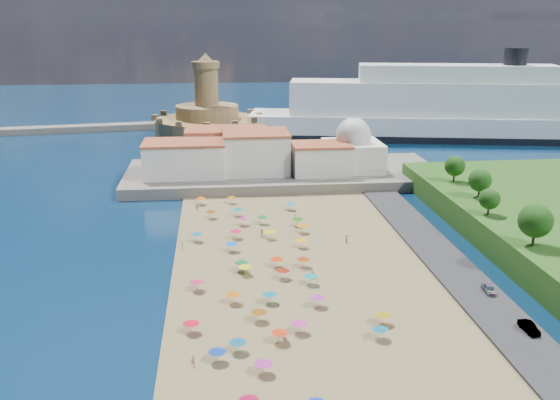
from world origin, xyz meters
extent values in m
plane|color=#071938|center=(0.00, 0.00, 0.00)|extent=(700.00, 700.00, 0.00)
cube|color=#59544C|center=(10.00, 73.00, 1.50)|extent=(90.00, 36.00, 3.00)
cube|color=#59544C|center=(-12.00, 108.00, 1.20)|extent=(18.00, 70.00, 2.40)
cube|color=silver|center=(-18.00, 69.00, 7.50)|extent=(22.00, 14.00, 9.00)
cube|color=silver|center=(2.00, 71.00, 8.50)|extent=(18.00, 16.00, 11.00)
cube|color=silver|center=(20.00, 67.00, 7.00)|extent=(16.00, 12.00, 8.00)
cube|color=silver|center=(-6.00, 83.00, 8.00)|extent=(24.00, 14.00, 10.00)
cube|color=silver|center=(30.00, 71.00, 7.00)|extent=(16.00, 16.00, 8.00)
sphere|color=silver|center=(30.00, 71.00, 13.00)|extent=(10.00, 10.00, 10.00)
cylinder|color=silver|center=(30.00, 71.00, 16.80)|extent=(1.20, 1.20, 1.60)
cylinder|color=#95744A|center=(-12.00, 138.00, 4.00)|extent=(40.00, 40.00, 8.00)
cylinder|color=#95744A|center=(-12.00, 138.00, 10.50)|extent=(24.00, 24.00, 5.00)
cylinder|color=#95744A|center=(-12.00, 138.00, 20.00)|extent=(9.00, 9.00, 14.00)
cylinder|color=#95744A|center=(-12.00, 138.00, 28.20)|extent=(10.40, 10.40, 2.40)
cone|color=#95744A|center=(-12.00, 138.00, 30.90)|extent=(6.00, 6.00, 3.00)
cube|color=black|center=(82.07, 128.23, 1.27)|extent=(159.20, 52.46, 2.54)
cube|color=white|center=(82.07, 128.23, 4.70)|extent=(158.14, 51.88, 9.40)
cube|color=white|center=(82.07, 128.23, 15.66)|extent=(126.59, 41.91, 12.53)
cube|color=white|center=(82.07, 128.23, 25.06)|extent=(74.53, 28.04, 6.26)
cylinder|color=black|center=(102.58, 124.32, 31.32)|extent=(8.35, 8.35, 6.26)
cone|color=#A80D3B|center=(-6.40, -37.42, 2.15)|extent=(2.50, 2.50, 0.60)
cylinder|color=gray|center=(-4.62, 38.76, 1.25)|extent=(0.07, 0.07, 2.00)
cone|color=#116F9E|center=(-4.62, 38.76, 2.15)|extent=(2.50, 2.50, 0.60)
cylinder|color=gray|center=(2.20, -18.93, 1.25)|extent=(0.07, 0.07, 2.00)
cone|color=#CC2B93|center=(2.20, -18.93, 2.15)|extent=(2.50, 2.50, 0.60)
cylinder|color=gray|center=(-4.70, 3.66, 1.25)|extent=(0.07, 0.07, 2.00)
cone|color=#DDEC0C|center=(-4.70, 3.66, 2.15)|extent=(2.50, 2.50, 0.60)
cylinder|color=gray|center=(-3.67, 31.75, 1.25)|extent=(0.07, 0.07, 2.00)
cone|color=#BD2878|center=(-3.67, 31.75, 2.15)|extent=(2.50, 2.50, 0.60)
cylinder|color=gray|center=(-6.66, 15.78, 1.25)|extent=(0.07, 0.07, 2.00)
cone|color=blue|center=(-6.66, 15.78, 2.15)|extent=(2.50, 2.50, 0.60)
cylinder|color=gray|center=(-5.27, 5.70, 1.25)|extent=(0.07, 0.07, 2.00)
cone|color=#116332|center=(-5.27, 5.70, 2.15)|extent=(2.50, 2.50, 0.60)
cylinder|color=gray|center=(8.95, 25.29, 1.25)|extent=(0.07, 0.07, 2.00)
cone|color=orange|center=(8.95, 25.29, 2.15)|extent=(2.50, 2.50, 0.60)
cylinder|color=gray|center=(6.56, -1.78, 1.25)|extent=(0.07, 0.07, 2.00)
cone|color=teal|center=(6.56, -1.78, 2.15)|extent=(2.50, 2.50, 0.60)
cylinder|color=gray|center=(-13.87, 22.36, 1.25)|extent=(0.07, 0.07, 2.00)
cone|color=#107097|center=(-13.87, 22.36, 2.15)|extent=(2.50, 2.50, 0.60)
cylinder|color=gray|center=(-10.85, 37.58, 1.25)|extent=(0.07, 0.07, 2.00)
cone|color=#81390B|center=(-10.85, 37.58, 2.15)|extent=(2.50, 2.50, 0.60)
cylinder|color=gray|center=(-5.58, 23.31, 1.25)|extent=(0.07, 0.07, 2.00)
cone|color=#D11047|center=(-5.58, 23.31, 2.15)|extent=(2.50, 2.50, 0.60)
cylinder|color=gray|center=(-7.10, -23.50, 1.25)|extent=(0.07, 0.07, 2.00)
cone|color=#0F598D|center=(-7.10, -23.50, 2.15)|extent=(2.50, 2.50, 0.60)
cylinder|color=gray|center=(-1.25, -8.47, 1.25)|extent=(0.07, 0.07, 2.00)
cone|color=#0F6F8D|center=(-1.25, -8.47, 2.15)|extent=(2.50, 2.50, 0.60)
cylinder|color=gray|center=(1.47, 6.69, 1.25)|extent=(0.07, 0.07, 2.00)
cone|color=red|center=(1.47, 6.69, 2.15)|extent=(2.50, 2.50, 0.60)
cylinder|color=gray|center=(-5.65, 49.10, 1.25)|extent=(0.07, 0.07, 2.00)
cone|color=#8F650D|center=(-5.65, 49.10, 2.15)|extent=(2.50, 2.50, 0.60)
cylinder|color=gray|center=(-13.77, -17.20, 1.25)|extent=(0.07, 0.07, 2.00)
cone|color=red|center=(-13.77, -17.20, 2.15)|extent=(2.50, 2.50, 0.60)
cylinder|color=gray|center=(8.52, 30.04, 1.25)|extent=(0.07, 0.07, 2.00)
cone|color=#236612|center=(8.52, 30.04, 2.15)|extent=(2.50, 2.50, 0.60)
cylinder|color=gray|center=(1.99, 1.19, 1.25)|extent=(0.07, 0.07, 2.00)
cone|color=maroon|center=(1.99, 1.19, 2.15)|extent=(2.50, 2.50, 0.60)
cylinder|color=gray|center=(7.51, 16.50, 1.25)|extent=(0.07, 0.07, 2.00)
cone|color=#FF9D0B|center=(7.51, 16.50, 2.15)|extent=(2.50, 2.50, 0.60)
cylinder|color=gray|center=(13.66, -21.98, 1.25)|extent=(0.07, 0.07, 2.00)
cone|color=#0E6787|center=(13.66, -21.98, 2.15)|extent=(2.50, 2.50, 0.60)
cylinder|color=gray|center=(-13.20, -2.25, 1.25)|extent=(0.07, 0.07, 2.00)
cone|color=#C02958|center=(-13.20, -2.25, 2.15)|extent=(2.50, 2.50, 0.60)
cylinder|color=gray|center=(-7.20, -7.90, 1.25)|extent=(0.07, 0.07, 2.00)
cone|color=#DD6509|center=(-7.20, -7.90, 2.15)|extent=(2.50, 2.50, 0.60)
cylinder|color=gray|center=(-0.99, -21.46, 1.25)|extent=(0.07, 0.07, 2.00)
cone|color=red|center=(-0.99, -21.46, 2.15)|extent=(2.50, 2.50, 0.60)
cylinder|color=gray|center=(0.78, 32.22, 1.25)|extent=(0.07, 0.07, 2.00)
cone|color=#136D2A|center=(0.78, 32.22, 2.15)|extent=(2.50, 2.50, 0.60)
cylinder|color=gray|center=(15.35, -17.51, 1.25)|extent=(0.07, 0.07, 2.00)
cone|color=#A1890E|center=(15.35, -17.51, 2.15)|extent=(2.50, 2.50, 0.60)
cylinder|color=gray|center=(8.35, 42.25, 1.25)|extent=(0.07, 0.07, 2.00)
cone|color=#0E79BD|center=(8.35, 42.25, 2.15)|extent=(2.50, 2.50, 0.60)
cylinder|color=gray|center=(1.54, 22.31, 1.25)|extent=(0.07, 0.07, 2.00)
cone|color=yellow|center=(1.54, 22.31, 2.15)|extent=(2.50, 2.50, 0.60)
cylinder|color=gray|center=(-3.99, -29.45, 1.25)|extent=(0.07, 0.07, 2.00)
cone|color=#B62798|center=(-3.99, -29.45, 2.15)|extent=(2.50, 2.50, 0.60)
cylinder|color=gray|center=(6.41, 6.16, 1.25)|extent=(0.07, 0.07, 2.00)
cone|color=#913A0D|center=(6.41, 6.16, 2.15)|extent=(2.50, 2.50, 0.60)
cylinder|color=gray|center=(-13.30, 49.06, 1.25)|extent=(0.07, 0.07, 2.00)
cone|color=#D95F09|center=(-13.30, 49.06, 2.15)|extent=(2.50, 2.50, 0.60)
cylinder|color=gray|center=(6.41, -10.50, 1.25)|extent=(0.07, 0.07, 2.00)
cone|color=#B526AC|center=(6.41, -10.50, 2.15)|extent=(2.50, 2.50, 0.60)
cylinder|color=gray|center=(-3.46, -14.61, 1.25)|extent=(0.07, 0.07, 2.00)
cone|color=brown|center=(-3.46, -14.61, 2.15)|extent=(2.50, 2.50, 0.60)
cylinder|color=gray|center=(-10.01, -25.82, 1.25)|extent=(0.07, 0.07, 2.00)
cone|color=#0C3A9E|center=(-10.01, -25.82, 2.15)|extent=(2.50, 2.50, 0.60)
imported|color=tan|center=(-13.26, -26.47, 1.12)|extent=(0.69, 0.51, 1.75)
imported|color=tan|center=(17.21, 18.36, 1.13)|extent=(1.19, 1.70, 1.76)
imported|color=tan|center=(0.01, 24.32, 1.10)|extent=(0.87, 0.70, 1.70)
imported|color=tan|center=(7.39, 1.09, 1.20)|extent=(0.78, 0.61, 1.89)
imported|color=tan|center=(-0.16, -20.64, 1.11)|extent=(0.96, 0.75, 1.73)
imported|color=tan|center=(8.50, 34.11, 1.11)|extent=(1.21, 1.27, 1.73)
imported|color=tan|center=(-14.18, 44.13, 1.13)|extent=(1.08, 0.59, 1.75)
imported|color=tan|center=(-16.55, 17.91, 1.08)|extent=(0.82, 1.18, 1.66)
imported|color=gray|center=(36.00, -22.90, 1.41)|extent=(1.73, 4.38, 1.42)
imported|color=gray|center=(36.00, -9.13, 1.30)|extent=(1.98, 4.23, 1.19)
cylinder|color=#382314|center=(46.78, -2.00, 7.70)|extent=(0.50, 0.50, 3.40)
sphere|color=#14380F|center=(46.78, -2.00, 10.76)|extent=(6.12, 6.12, 6.12)
cylinder|color=#382314|center=(46.61, 16.48, 7.22)|extent=(0.50, 0.50, 2.44)
sphere|color=#14380F|center=(46.61, 16.48, 9.42)|extent=(4.40, 4.40, 4.40)
cylinder|color=#382314|center=(49.94, 29.14, 7.45)|extent=(0.50, 0.50, 2.89)
sphere|color=#14380F|center=(49.94, 29.14, 10.05)|extent=(5.21, 5.21, 5.21)
cylinder|color=#382314|center=(49.63, 43.51, 7.42)|extent=(0.50, 0.50, 2.83)
sphere|color=#14380F|center=(49.63, 43.51, 9.96)|extent=(5.10, 5.10, 5.10)
camera|label=1|loc=(-9.49, -101.60, 45.59)|focal=40.00mm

